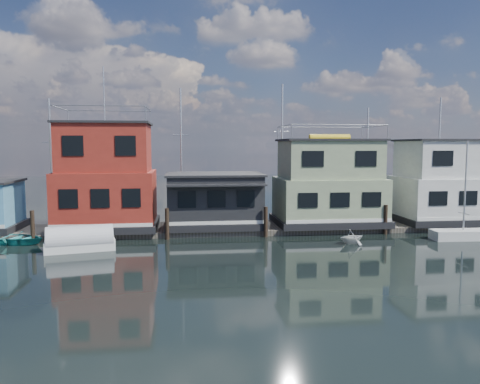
{
  "coord_description": "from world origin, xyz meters",
  "views": [
    {
      "loc": [
        -2.8,
        -23.46,
        6.58
      ],
      "look_at": [
        1.48,
        12.0,
        3.0
      ],
      "focal_mm": 35.0,
      "sensor_mm": 36.0,
      "label": 1
    }
  ],
  "objects": [
    {
      "name": "houseboat_green",
      "position": [
        8.5,
        12.0,
        3.55
      ],
      "size": [
        8.4,
        5.9,
        7.03
      ],
      "color": "black",
      "rests_on": "dock"
    },
    {
      "name": "dinghy_teal",
      "position": [
        -13.9,
        8.88,
        0.4
      ],
      "size": [
        4.54,
        3.9,
        0.79
      ],
      "primitive_type": "imported",
      "rotation": [
        0.0,
        0.0,
        1.21
      ],
      "color": "teal",
      "rests_on": "ground"
    },
    {
      "name": "dinghy_white",
      "position": [
        8.31,
        6.22,
        0.49
      ],
      "size": [
        2.29,
        2.13,
        0.99
      ],
      "primitive_type": "imported",
      "rotation": [
        0.0,
        0.0,
        1.89
      ],
      "color": "silver",
      "rests_on": "ground"
    },
    {
      "name": "ground",
      "position": [
        0.0,
        0.0,
        0.0
      ],
      "size": [
        160.0,
        160.0,
        0.0
      ],
      "primitive_type": "plane",
      "color": "black",
      "rests_on": "ground"
    },
    {
      "name": "tarp_runabout",
      "position": [
        -9.3,
        6.33,
        0.63
      ],
      "size": [
        4.42,
        2.51,
        1.69
      ],
      "rotation": [
        0.0,
        0.0,
        0.22
      ],
      "color": "silver",
      "rests_on": "ground"
    },
    {
      "name": "day_sailer",
      "position": [
        16.58,
        6.69,
        0.41
      ],
      "size": [
        4.41,
        1.62,
        6.88
      ],
      "rotation": [
        0.0,
        0.0,
        -0.04
      ],
      "color": "silver",
      "rests_on": "ground"
    },
    {
      "name": "background_masts",
      "position": [
        4.76,
        18.0,
        5.55
      ],
      "size": [
        36.4,
        0.16,
        12.0
      ],
      "color": "silver",
      "rests_on": "ground"
    },
    {
      "name": "houseboat_white",
      "position": [
        18.5,
        12.0,
        3.54
      ],
      "size": [
        8.4,
        5.9,
        6.66
      ],
      "color": "black",
      "rests_on": "dock"
    },
    {
      "name": "dock",
      "position": [
        0.0,
        12.0,
        0.2
      ],
      "size": [
        48.0,
        5.0,
        0.4
      ],
      "primitive_type": "cube",
      "color": "#595147",
      "rests_on": "ground"
    },
    {
      "name": "pilings",
      "position": [
        -0.33,
        9.2,
        1.1
      ],
      "size": [
        42.28,
        0.28,
        2.2
      ],
      "color": "#2D2116",
      "rests_on": "ground"
    },
    {
      "name": "houseboat_red",
      "position": [
        -8.5,
        12.0,
        4.1
      ],
      "size": [
        7.4,
        5.9,
        11.86
      ],
      "color": "black",
      "rests_on": "dock"
    },
    {
      "name": "houseboat_dark",
      "position": [
        -0.5,
        11.98,
        2.42
      ],
      "size": [
        7.4,
        6.1,
        4.06
      ],
      "color": "black",
      "rests_on": "dock"
    }
  ]
}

